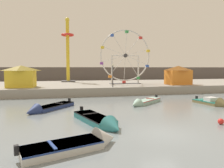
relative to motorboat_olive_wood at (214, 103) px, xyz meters
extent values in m
plane|color=slate|center=(-10.36, -8.18, -0.25)|extent=(240.00, 240.00, 0.00)
cube|color=gray|center=(-10.36, 19.05, 0.38)|extent=(110.00, 18.57, 1.27)
cube|color=#564C47|center=(-10.36, 36.69, 1.95)|extent=(140.00, 3.00, 4.40)
cube|color=olive|center=(-0.15, 0.89, -0.06)|extent=(2.12, 3.57, 0.37)
cube|color=#237566|center=(-0.15, 0.89, 0.09)|extent=(2.13, 3.54, 0.08)
cone|color=olive|center=(0.20, -1.20, -0.06)|extent=(1.63, 1.16, 1.50)
cube|color=black|center=(-0.45, 2.64, 0.24)|extent=(0.27, 0.24, 0.44)
cube|color=silver|center=(-0.08, 0.47, 0.36)|extent=(1.41, 1.20, 0.46)
cube|color=#237566|center=(-0.22, 1.30, 0.16)|extent=(1.35, 0.38, 0.06)
cube|color=#93BCAD|center=(-6.85, 2.90, -0.03)|extent=(4.26, 3.91, 0.44)
cube|color=#B2231E|center=(-6.85, 2.90, 0.15)|extent=(4.24, 3.90, 0.08)
cone|color=#93BCAD|center=(-9.05, 1.01, -0.03)|extent=(1.71, 1.70, 1.15)
cube|color=black|center=(-5.04, 4.46, 0.30)|extent=(0.31, 0.31, 0.44)
cube|color=#B2231E|center=(-6.42, 3.27, 0.22)|extent=(0.79, 0.89, 0.06)
cube|color=navy|center=(-17.61, 1.83, -0.04)|extent=(4.07, 4.61, 0.42)
cube|color=black|center=(-17.61, 1.83, 0.13)|extent=(4.06, 4.58, 0.08)
cone|color=navy|center=(-19.48, -0.53, -0.04)|extent=(1.88, 1.87, 1.36)
cube|color=black|center=(-16.08, 3.76, 0.28)|extent=(0.31, 0.31, 0.44)
cube|color=black|center=(-17.24, 2.29, 0.20)|extent=(1.05, 0.88, 0.06)
cube|color=teal|center=(-14.30, -4.42, 0.00)|extent=(2.96, 4.91, 0.50)
cube|color=black|center=(-14.30, -4.42, 0.21)|extent=(2.96, 4.88, 0.08)
cone|color=teal|center=(-13.33, -7.22, 0.00)|extent=(1.78, 1.69, 1.44)
cube|color=black|center=(-15.10, -2.11, 0.36)|extent=(0.29, 0.27, 0.44)
cube|color=black|center=(-14.49, -3.86, 0.28)|extent=(1.27, 0.57, 0.06)
cube|color=silver|center=(-16.61, -9.93, -0.04)|extent=(4.27, 2.78, 0.43)
cube|color=navy|center=(-16.61, -9.93, 0.14)|extent=(4.24, 2.79, 0.08)
cone|color=silver|center=(-14.23, -9.10, -0.04)|extent=(1.52, 1.77, 1.49)
cube|color=black|center=(-18.58, -10.61, 0.29)|extent=(0.27, 0.29, 0.44)
cube|color=navy|center=(-17.08, -10.09, 0.21)|extent=(0.59, 1.31, 0.06)
torus|color=silver|center=(-5.63, 17.09, 6.26)|extent=(9.52, 0.24, 9.52)
cylinder|color=#38383D|center=(-5.63, 17.09, 6.26)|extent=(0.70, 0.50, 0.70)
cylinder|color=silver|center=(-4.17, 17.09, 8.06)|extent=(2.99, 0.08, 3.65)
cube|color=red|center=(-2.70, 17.09, 9.58)|extent=(0.56, 0.48, 0.44)
cylinder|color=silver|center=(-5.51, 17.09, 8.58)|extent=(0.33, 0.08, 4.64)
cube|color=#33934C|center=(-5.38, 17.09, 10.62)|extent=(0.56, 0.48, 0.44)
cylinder|color=silver|center=(-6.89, 17.09, 8.21)|extent=(2.59, 0.08, 3.94)
cube|color=#3356B7|center=(-8.15, 17.09, 9.88)|extent=(0.56, 0.48, 0.44)
cylinder|color=silver|center=(-7.80, 17.09, 7.09)|extent=(4.36, 0.08, 1.74)
cube|color=yellow|center=(-9.96, 17.09, 7.65)|extent=(0.56, 0.48, 0.44)
cylinder|color=silver|center=(-7.87, 17.09, 5.66)|extent=(4.51, 0.08, 1.27)
cube|color=purple|center=(-10.11, 17.09, 4.78)|extent=(0.56, 0.48, 0.44)
cylinder|color=silver|center=(-7.09, 17.09, 4.46)|extent=(2.99, 0.08, 3.65)
cube|color=orange|center=(-8.55, 17.09, 2.38)|extent=(0.56, 0.48, 0.44)
cylinder|color=silver|center=(-5.75, 17.09, 3.94)|extent=(0.33, 0.08, 4.64)
cube|color=red|center=(-5.88, 17.09, 1.34)|extent=(0.56, 0.48, 0.44)
cylinder|color=silver|center=(-4.37, 17.09, 4.31)|extent=(2.59, 0.08, 3.94)
cube|color=#33934C|center=(-3.11, 17.09, 2.08)|extent=(0.56, 0.48, 0.44)
cylinder|color=silver|center=(-3.46, 17.09, 5.43)|extent=(4.36, 0.08, 1.74)
cube|color=#3356B7|center=(-1.30, 17.09, 4.31)|extent=(0.56, 0.48, 0.44)
cylinder|color=silver|center=(-3.39, 17.09, 6.86)|extent=(4.51, 0.08, 1.27)
cube|color=yellow|center=(-1.14, 17.09, 7.18)|extent=(0.56, 0.48, 0.44)
cylinder|color=silver|center=(-8.18, 17.09, 3.64)|extent=(0.28, 0.28, 5.24)
cylinder|color=silver|center=(-3.08, 17.09, 3.64)|extent=(0.28, 0.28, 5.24)
cylinder|color=silver|center=(-5.63, 17.09, 6.26)|extent=(5.11, 0.18, 0.18)
cube|color=#4C4C51|center=(-5.63, 17.09, 1.06)|extent=(5.91, 1.20, 0.08)
cylinder|color=gold|center=(-16.04, 24.99, 7.38)|extent=(0.70, 0.70, 12.73)
torus|color=red|center=(-16.04, 24.99, 10.90)|extent=(2.64, 2.64, 0.44)
sphere|color=yellow|center=(-16.04, 24.99, 14.05)|extent=(0.90, 0.90, 0.90)
cube|color=#4C4C51|center=(-16.04, 24.99, 1.14)|extent=(2.80, 2.80, 0.24)
cube|color=yellow|center=(-23.13, 13.52, 2.29)|extent=(4.08, 3.09, 2.55)
pyramid|color=olive|center=(-23.13, 13.52, 3.95)|extent=(4.49, 3.40, 0.80)
cube|color=orange|center=(3.04, 13.22, 2.28)|extent=(4.27, 2.99, 2.53)
pyramid|color=brown|center=(3.04, 13.22, 3.93)|extent=(4.70, 3.28, 0.80)
cylinder|color=#2D2D33|center=(-9.43, 10.74, 2.65)|extent=(0.12, 0.12, 3.26)
sphere|color=#F2EACC|center=(-9.43, 10.74, 4.42)|extent=(0.32, 0.32, 0.32)
sphere|color=red|center=(-5.12, -7.18, -0.03)|extent=(0.44, 0.44, 0.44)
camera|label=1|loc=(-16.31, -20.37, 3.96)|focal=33.36mm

